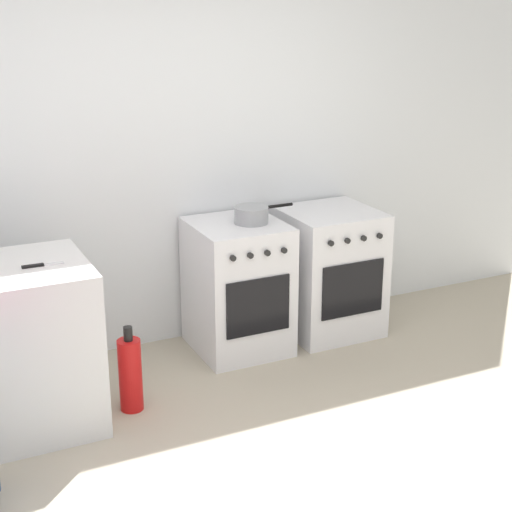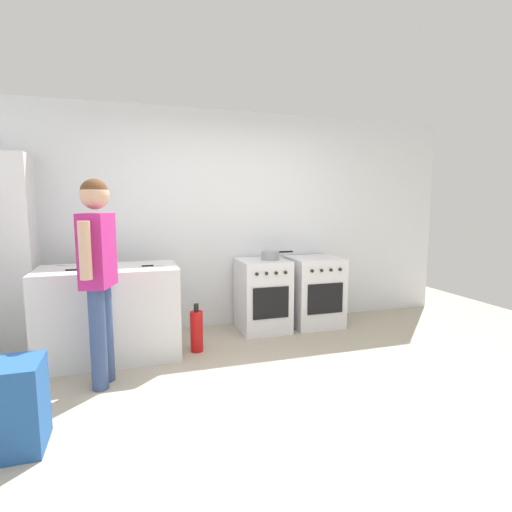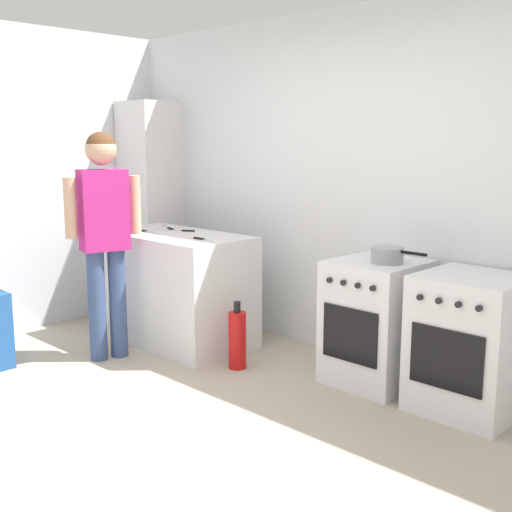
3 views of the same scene
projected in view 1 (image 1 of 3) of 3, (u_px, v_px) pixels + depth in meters
The scene contains 7 objects.
ground_plane at pixel (309, 491), 3.67m from camera, with size 8.00×8.00×0.00m, color #ADA38E.
back_wall at pixel (162, 146), 4.92m from camera, with size 6.00×0.10×2.60m, color silver.
oven_left at pixel (238, 287), 5.03m from camera, with size 0.56×0.62×0.85m.
oven_right at pixel (329, 271), 5.31m from camera, with size 0.60×0.62×0.85m.
pot at pixel (252, 215), 4.89m from camera, with size 0.39×0.21×0.10m.
knife_paring at pixel (39, 265), 3.97m from camera, with size 0.21×0.03×0.01m.
fire_extinguisher at pixel (130, 374), 4.33m from camera, with size 0.13×0.13×0.50m.
Camera 1 is at (-1.58, -2.71, 2.22)m, focal length 55.00 mm.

